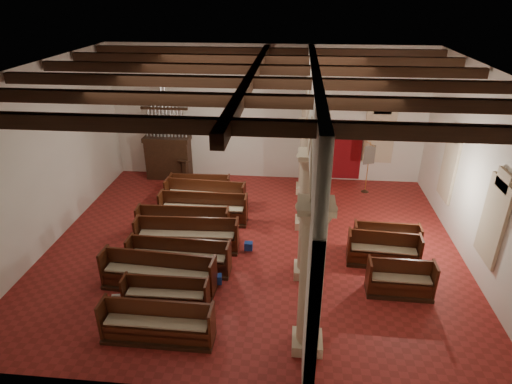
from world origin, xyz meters
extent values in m
plane|color=maroon|center=(0.00, 0.00, 0.00)|extent=(14.00, 14.00, 0.00)
plane|color=#311E10|center=(0.00, 0.00, 6.00)|extent=(14.00, 14.00, 0.00)
cube|color=white|center=(0.00, 6.00, 3.00)|extent=(14.00, 0.02, 6.00)
cube|color=white|center=(0.00, -6.00, 3.00)|extent=(14.00, 0.02, 6.00)
cube|color=white|center=(-7.00, 0.00, 3.00)|extent=(0.02, 12.00, 6.00)
cube|color=white|center=(7.00, 0.00, 3.00)|extent=(0.02, 12.00, 6.00)
cube|color=#C6B293|center=(1.80, -4.50, 0.15)|extent=(0.75, 0.75, 0.30)
cylinder|color=#C6B293|center=(1.80, -4.50, 1.95)|extent=(0.56, 0.56, 3.30)
cube|color=#C6B293|center=(1.80, -1.50, 0.15)|extent=(0.75, 0.75, 0.30)
cylinder|color=#C6B293|center=(1.80, -1.50, 1.95)|extent=(0.56, 0.56, 3.30)
cube|color=#C6B293|center=(1.80, 1.50, 0.15)|extent=(0.75, 0.75, 0.30)
cylinder|color=#C6B293|center=(1.80, 1.50, 1.95)|extent=(0.56, 0.56, 3.30)
cube|color=#C6B293|center=(1.80, 4.50, 0.15)|extent=(0.75, 0.75, 0.30)
cylinder|color=#C6B293|center=(1.80, 4.50, 1.95)|extent=(0.56, 0.56, 3.30)
cube|color=white|center=(1.80, 0.00, 5.04)|extent=(0.25, 11.90, 1.93)
cube|color=#306C57|center=(6.98, -1.50, 2.20)|extent=(0.03, 1.00, 2.20)
cube|color=#306C57|center=(6.98, 2.50, 2.20)|extent=(0.03, 1.00, 2.20)
cube|color=#306C57|center=(5.00, 5.98, 2.20)|extent=(1.00, 0.03, 2.20)
cube|color=#331D10|center=(-4.50, 5.50, 0.90)|extent=(2.00, 0.80, 1.80)
cube|color=#331D10|center=(-4.50, 5.50, 1.90)|extent=(2.10, 0.85, 0.20)
cube|color=#332010|center=(-3.61, 4.97, 0.05)|extent=(0.53, 0.53, 0.09)
cube|color=#332010|center=(-3.61, 4.97, 0.52)|extent=(0.26, 0.26, 1.03)
cube|color=#332010|center=(-3.61, 4.90, 1.08)|extent=(0.56, 0.50, 0.18)
cube|color=maroon|center=(3.50, 5.92, 1.15)|extent=(1.60, 0.06, 2.10)
cylinder|color=gold|center=(3.50, 5.90, 2.25)|extent=(1.80, 0.04, 0.04)
cone|color=#331D10|center=(4.44, 4.75, 0.06)|extent=(0.35, 0.35, 0.12)
cylinder|color=gold|center=(4.44, 4.75, 1.15)|extent=(0.04, 0.04, 2.30)
cylinder|color=gold|center=(4.44, 4.75, 2.21)|extent=(0.28, 0.63, 0.03)
cube|color=navy|center=(4.44, 4.73, 1.73)|extent=(0.50, 0.22, 0.82)
cube|color=navy|center=(-1.08, -4.51, 0.25)|extent=(0.35, 0.31, 0.30)
cube|color=navy|center=(-0.86, -2.32, 0.24)|extent=(0.31, 0.27, 0.28)
cube|color=navy|center=(-0.12, -0.43, 0.24)|extent=(0.28, 0.23, 0.28)
cylinder|color=white|center=(-2.12, -4.71, 0.16)|extent=(1.14, 0.13, 0.11)
cylinder|color=white|center=(-3.32, -3.19, 0.16)|extent=(0.87, 0.22, 0.09)
cube|color=#331D10|center=(-1.97, -4.59, 0.05)|extent=(2.86, 0.75, 0.10)
cube|color=#5A2913|center=(-1.97, -4.64, 0.34)|extent=(2.71, 0.43, 0.47)
cube|color=#5A2913|center=(-1.97, -4.40, 0.60)|extent=(2.71, 0.09, 0.98)
cube|color=#5A2913|center=(-3.36, -4.57, 0.60)|extent=(0.08, 0.62, 0.98)
cube|color=#5A2913|center=(-0.57, -4.57, 0.60)|extent=(0.08, 0.62, 0.98)
cube|color=beige|center=(-1.97, -4.64, 0.60)|extent=(2.60, 0.39, 0.05)
cube|color=#331D10|center=(-2.09, -3.40, 0.05)|extent=(2.39, 0.66, 0.09)
cube|color=#531D11|center=(-2.09, -3.44, 0.29)|extent=(2.24, 0.39, 0.41)
cube|color=#531D11|center=(-2.09, -3.24, 0.52)|extent=(2.24, 0.09, 0.86)
cube|color=#531D11|center=(-3.25, -3.38, 0.52)|extent=(0.07, 0.54, 0.86)
cube|color=#531D11|center=(-0.94, -3.38, 0.52)|extent=(0.07, 0.54, 0.86)
cube|color=beige|center=(-2.09, -3.44, 0.52)|extent=(2.15, 0.35, 0.05)
cube|color=#331D10|center=(-2.55, -2.58, 0.05)|extent=(3.45, 0.99, 0.11)
cube|color=#49180F|center=(-2.55, -2.64, 0.35)|extent=(3.27, 0.65, 0.49)
cube|color=#49180F|center=(-2.55, -2.39, 0.63)|extent=(3.25, 0.29, 1.04)
cube|color=#49180F|center=(-4.22, -2.56, 0.63)|extent=(0.12, 0.66, 1.04)
cube|color=#49180F|center=(-0.89, -2.56, 0.63)|extent=(0.12, 0.66, 1.04)
cube|color=beige|center=(-2.55, -2.64, 0.63)|extent=(3.14, 0.60, 0.05)
cube|color=#331D10|center=(-2.18, -1.66, 0.05)|extent=(3.25, 0.82, 0.10)
cube|color=#531511|center=(-2.18, -1.71, 0.34)|extent=(3.09, 0.50, 0.46)
cube|color=#531511|center=(-2.18, -1.48, 0.59)|extent=(3.08, 0.16, 0.98)
cube|color=#531511|center=(-3.76, -1.64, 0.59)|extent=(0.09, 0.62, 0.98)
cube|color=#531511|center=(-0.60, -1.64, 0.59)|extent=(0.09, 0.62, 0.98)
cube|color=beige|center=(-2.18, -1.71, 0.59)|extent=(2.97, 0.46, 0.05)
cube|color=#331D10|center=(-2.21, -0.45, 0.05)|extent=(3.50, 0.92, 0.11)
cube|color=#5A1813|center=(-2.21, -0.50, 0.35)|extent=(3.33, 0.58, 0.49)
cube|color=#5A1813|center=(-2.21, -0.25, 0.63)|extent=(3.32, 0.22, 1.04)
cube|color=#5A1813|center=(-3.91, -0.42, 0.63)|extent=(0.11, 0.66, 1.04)
cube|color=#5A1813|center=(-0.51, -0.42, 0.63)|extent=(0.11, 0.66, 1.04)
cube|color=beige|center=(-2.21, -0.50, 0.63)|extent=(3.20, 0.53, 0.05)
cube|color=#331D10|center=(-2.59, 0.49, 0.05)|extent=(3.32, 0.83, 0.10)
cube|color=#5B2513|center=(-2.59, 0.44, 0.33)|extent=(3.16, 0.52, 0.46)
cube|color=#5B2513|center=(-2.59, 0.67, 0.59)|extent=(3.15, 0.18, 0.97)
cube|color=#5B2513|center=(-4.20, 0.51, 0.59)|extent=(0.09, 0.61, 0.97)
cube|color=#5B2513|center=(-0.98, 0.51, 0.59)|extent=(0.09, 0.61, 0.97)
cube|color=beige|center=(-2.59, 0.44, 0.59)|extent=(3.03, 0.47, 0.05)
cube|color=#331D10|center=(-2.06, 1.49, 0.05)|extent=(3.33, 0.77, 0.11)
cube|color=#521F11|center=(-2.06, 1.43, 0.36)|extent=(3.18, 0.44, 0.49)
cube|color=#521F11|center=(-2.06, 1.69, 0.63)|extent=(3.17, 0.08, 1.04)
cube|color=#521F11|center=(-3.68, 1.51, 0.63)|extent=(0.08, 0.66, 1.04)
cube|color=#521F11|center=(-0.43, 1.51, 0.63)|extent=(0.08, 0.66, 1.04)
cube|color=beige|center=(-2.06, 1.43, 0.63)|extent=(3.05, 0.40, 0.05)
cube|color=#331D10|center=(-2.23, 2.67, 0.05)|extent=(3.29, 0.92, 0.11)
cube|color=#511911|center=(-2.23, 2.62, 0.35)|extent=(3.12, 0.59, 0.48)
cube|color=#511911|center=(-2.23, 2.86, 0.61)|extent=(3.10, 0.24, 1.01)
cube|color=#511911|center=(-3.82, 2.69, 0.61)|extent=(0.11, 0.64, 1.01)
cube|color=#511911|center=(-0.64, 2.69, 0.61)|extent=(0.11, 0.64, 1.01)
cube|color=beige|center=(-2.23, 2.62, 0.61)|extent=(3.00, 0.54, 0.05)
cube|color=#331D10|center=(-2.65, 3.56, 0.05)|extent=(2.57, 0.77, 0.09)
cube|color=#4E1310|center=(-2.65, 3.51, 0.30)|extent=(2.41, 0.48, 0.42)
cube|color=#4E1310|center=(-2.65, 3.73, 0.54)|extent=(2.39, 0.17, 0.89)
cube|color=#4E1310|center=(-3.88, 3.58, 0.54)|extent=(0.09, 0.56, 0.89)
cube|color=#4E1310|center=(-1.41, 3.58, 0.54)|extent=(0.09, 0.56, 0.89)
cube|color=beige|center=(-2.65, 3.51, 0.54)|extent=(2.31, 0.44, 0.05)
cube|color=#331D10|center=(4.50, -2.18, 0.05)|extent=(1.90, 0.77, 0.10)
cube|color=#4B1B10|center=(4.50, -2.23, 0.34)|extent=(1.74, 0.45, 0.47)
cube|color=#4B1B10|center=(4.50, -1.99, 0.60)|extent=(1.74, 0.11, 0.98)
cube|color=#4B1B10|center=(3.59, -2.16, 0.60)|extent=(0.09, 0.62, 0.98)
cube|color=#4B1B10|center=(5.41, -2.16, 0.60)|extent=(0.09, 0.62, 0.98)
cube|color=beige|center=(4.50, -2.23, 0.60)|extent=(1.67, 0.41, 0.05)
cube|color=#331D10|center=(4.26, -0.71, 0.05)|extent=(2.30, 0.88, 0.11)
cube|color=#532511|center=(4.26, -0.76, 0.34)|extent=(2.13, 0.56, 0.47)
cube|color=#532511|center=(4.26, -0.52, 0.60)|extent=(2.11, 0.21, 1.00)
cube|color=#532511|center=(3.17, -0.68, 0.60)|extent=(0.12, 0.63, 1.00)
cube|color=#532511|center=(5.35, -0.68, 0.60)|extent=(0.12, 0.63, 1.00)
cube|color=beige|center=(4.26, -0.76, 0.60)|extent=(2.04, 0.51, 0.05)
cube|color=#331D10|center=(4.47, -0.02, 0.05)|extent=(2.17, 0.78, 0.10)
cube|color=#581512|center=(4.47, -0.07, 0.33)|extent=(2.01, 0.47, 0.45)
cube|color=#581512|center=(4.47, 0.16, 0.58)|extent=(2.00, 0.14, 0.96)
cube|color=#581512|center=(3.43, 0.00, 0.58)|extent=(0.09, 0.61, 0.96)
cube|color=#581512|center=(5.51, 0.00, 0.58)|extent=(0.09, 0.61, 0.96)
cube|color=beige|center=(4.47, -0.07, 0.58)|extent=(1.93, 0.43, 0.05)
camera|label=1|loc=(1.29, -12.54, 8.16)|focal=30.00mm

